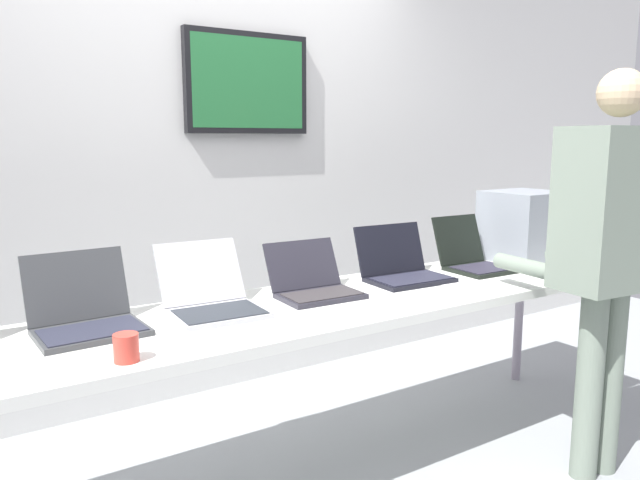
{
  "coord_description": "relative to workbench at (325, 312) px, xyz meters",
  "views": [
    {
      "loc": [
        -1.35,
        -2.04,
        1.43
      ],
      "look_at": [
        0.05,
        0.11,
        1.01
      ],
      "focal_mm": 34.32,
      "sensor_mm": 36.0,
      "label": 1
    }
  ],
  "objects": [
    {
      "name": "equipment_box",
      "position": [
        1.41,
        0.14,
        0.24
      ],
      "size": [
        0.38,
        0.37,
        0.38
      ],
      "color": "gray",
      "rests_on": "workbench"
    },
    {
      "name": "laptop_station_3",
      "position": [
        0.01,
        0.1,
        0.1
      ],
      "size": [
        0.35,
        0.33,
        0.22
      ],
      "color": "#25242D",
      "rests_on": "workbench"
    },
    {
      "name": "laptop_station_4",
      "position": [
        0.52,
        0.12,
        0.11
      ],
      "size": [
        0.39,
        0.34,
        0.25
      ],
      "color": "black",
      "rests_on": "workbench"
    },
    {
      "name": "back_wall",
      "position": [
        0.0,
        1.13,
        0.68
      ],
      "size": [
        8.0,
        0.11,
        2.79
      ],
      "color": "silver",
      "rests_on": "ground"
    },
    {
      "name": "ground",
      "position": [
        0.0,
        0.0,
        -0.74
      ],
      "size": [
        8.0,
        8.0,
        0.04
      ],
      "primitive_type": "cube",
      "color": "#95999C"
    },
    {
      "name": "coffee_mug",
      "position": [
        -0.88,
        -0.25,
        0.09
      ],
      "size": [
        0.08,
        0.08,
        0.09
      ],
      "color": "#CE3F32",
      "rests_on": "workbench"
    },
    {
      "name": "person",
      "position": [
        0.98,
        -0.62,
        0.31
      ],
      "size": [
        0.47,
        0.62,
        1.7
      ],
      "color": "slate",
      "rests_on": "ground"
    },
    {
      "name": "laptop_station_2",
      "position": [
        -0.45,
        0.11,
        0.11
      ],
      "size": [
        0.36,
        0.42,
        0.25
      ],
      "color": "#ADADB4",
      "rests_on": "workbench"
    },
    {
      "name": "laptop_station_5",
      "position": [
        0.98,
        0.11,
        0.11
      ],
      "size": [
        0.31,
        0.36,
        0.26
      ],
      "color": "black",
      "rests_on": "workbench"
    },
    {
      "name": "workbench",
      "position": [
        0.0,
        0.0,
        0.0
      ],
      "size": [
        3.29,
        0.7,
        0.77
      ],
      "color": "silver",
      "rests_on": "ground"
    },
    {
      "name": "paper_sheet",
      "position": [
        0.73,
        -0.17,
        0.05
      ],
      "size": [
        0.26,
        0.33,
        0.0
      ],
      "color": "white",
      "rests_on": "workbench"
    },
    {
      "name": "laptop_station_1",
      "position": [
        -0.92,
        0.13,
        0.11
      ],
      "size": [
        0.37,
        0.36,
        0.26
      ],
      "color": "#393B3D",
      "rests_on": "workbench"
    }
  ]
}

